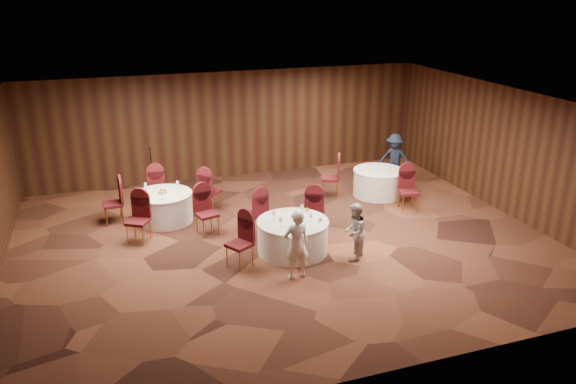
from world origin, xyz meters
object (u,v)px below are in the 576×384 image
object	(u,v)px
table_main	(293,236)
man_c	(394,158)
woman_b	(354,232)
table_left	(164,207)
table_right	(378,182)
woman_a	(296,245)
mic_stand	(153,185)

from	to	relation	value
table_main	man_c	distance (m)	5.63
table_main	woman_b	xyz separation A→B (m)	(1.12, -0.76, 0.26)
table_left	man_c	bearing A→B (deg)	6.64
woman_b	table_right	bearing A→B (deg)	-173.65
table_main	woman_a	size ratio (longest dim) A/B	1.08
table_left	mic_stand	bearing A→B (deg)	92.85
table_left	table_right	world-z (taller)	same
table_left	woman_a	world-z (taller)	woman_a
table_left	woman_a	bearing A→B (deg)	-60.57
table_right	table_left	bearing A→B (deg)	179.40
woman_a	table_right	bearing A→B (deg)	-138.30
table_main	table_left	bearing A→B (deg)	132.72
table_main	table_left	size ratio (longest dim) A/B	1.10
mic_stand	woman_a	world-z (taller)	mic_stand
table_main	woman_a	distance (m)	1.23
table_right	woman_a	distance (m)	5.32
table_main	woman_a	xyz separation A→B (m)	(-0.32, -1.13, 0.35)
table_right	woman_a	world-z (taller)	woman_a
woman_b	table_left	bearing A→B (deg)	-92.64
table_main	table_left	xyz separation A→B (m)	(-2.46, 2.67, -0.00)
table_main	table_left	world-z (taller)	same
woman_a	table_left	bearing A→B (deg)	-63.61
table_right	woman_a	bearing A→B (deg)	-135.26
mic_stand	woman_b	distance (m)	6.27
woman_a	woman_b	size ratio (longest dim) A/B	1.14
table_main	table_left	distance (m)	3.63
woman_a	man_c	xyz separation A→B (m)	(4.74, 4.60, 0.01)
table_left	table_main	bearing A→B (deg)	-47.28
table_main	mic_stand	xyz separation A→B (m)	(-2.55, 4.32, 0.04)
table_left	woman_a	distance (m)	4.38
man_c	table_left	bearing A→B (deg)	-122.52
table_main	man_c	xyz separation A→B (m)	(4.42, 3.47, 0.36)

